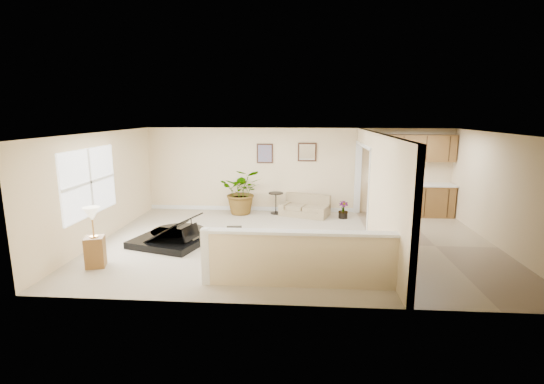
# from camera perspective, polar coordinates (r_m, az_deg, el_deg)

# --- Properties ---
(floor) EXTENTS (9.00, 9.00, 0.00)m
(floor) POSITION_cam_1_polar(r_m,az_deg,el_deg) (9.13, 3.29, -7.36)
(floor) COLOR #BCAC92
(floor) RESTS_ON ground
(back_wall) EXTENTS (9.00, 0.04, 2.50)m
(back_wall) POSITION_cam_1_polar(r_m,az_deg,el_deg) (11.76, 3.60, 3.15)
(back_wall) COLOR beige
(back_wall) RESTS_ON floor
(front_wall) EXTENTS (9.00, 0.04, 2.50)m
(front_wall) POSITION_cam_1_polar(r_m,az_deg,el_deg) (5.89, 2.95, -5.23)
(front_wall) COLOR beige
(front_wall) RESTS_ON floor
(left_wall) EXTENTS (0.04, 6.00, 2.50)m
(left_wall) POSITION_cam_1_polar(r_m,az_deg,el_deg) (9.94, -23.54, 0.69)
(left_wall) COLOR beige
(left_wall) RESTS_ON floor
(right_wall) EXTENTS (0.04, 6.00, 2.50)m
(right_wall) POSITION_cam_1_polar(r_m,az_deg,el_deg) (9.84, 30.59, -0.05)
(right_wall) COLOR beige
(right_wall) RESTS_ON floor
(ceiling) EXTENTS (9.00, 6.00, 0.04)m
(ceiling) POSITION_cam_1_polar(r_m,az_deg,el_deg) (8.65, 3.48, 8.51)
(ceiling) COLOR silver
(ceiling) RESTS_ON back_wall
(kitchen_vinyl) EXTENTS (2.70, 6.00, 0.01)m
(kitchen_vinyl) POSITION_cam_1_polar(r_m,az_deg,el_deg) (9.62, 22.56, -7.24)
(kitchen_vinyl) COLOR tan
(kitchen_vinyl) RESTS_ON floor
(interior_partition) EXTENTS (0.18, 5.99, 2.50)m
(interior_partition) POSITION_cam_1_polar(r_m,az_deg,el_deg) (9.22, 14.67, 0.30)
(interior_partition) COLOR beige
(interior_partition) RESTS_ON floor
(pony_half_wall) EXTENTS (3.42, 0.22, 1.00)m
(pony_half_wall) POSITION_cam_1_polar(r_m,az_deg,el_deg) (6.79, 3.66, -9.47)
(pony_half_wall) COLOR beige
(pony_half_wall) RESTS_ON floor
(left_window) EXTENTS (0.05, 2.15, 1.45)m
(left_window) POSITION_cam_1_polar(r_m,az_deg,el_deg) (9.47, -24.94, 1.31)
(left_window) COLOR white
(left_window) RESTS_ON left_wall
(wall_art_left) EXTENTS (0.48, 0.04, 0.58)m
(wall_art_left) POSITION_cam_1_polar(r_m,az_deg,el_deg) (11.72, -1.04, 5.61)
(wall_art_left) COLOR #381F14
(wall_art_left) RESTS_ON back_wall
(wall_mirror) EXTENTS (0.55, 0.04, 0.55)m
(wall_mirror) POSITION_cam_1_polar(r_m,az_deg,el_deg) (11.67, 5.11, 5.78)
(wall_mirror) COLOR #381F14
(wall_mirror) RESTS_ON back_wall
(kitchen_cabinets) EXTENTS (2.36, 0.65, 2.33)m
(kitchen_cabinets) POSITION_cam_1_polar(r_m,az_deg,el_deg) (11.96, 19.03, 0.84)
(kitchen_cabinets) COLOR olive
(kitchen_cabinets) RESTS_ON floor
(piano) EXTENTS (2.04, 2.04, 1.42)m
(piano) POSITION_cam_1_polar(r_m,az_deg,el_deg) (9.29, -14.70, -3.57)
(piano) COLOR black
(piano) RESTS_ON floor
(piano_bench) EXTENTS (0.43, 0.70, 0.44)m
(piano_bench) POSITION_cam_1_polar(r_m,az_deg,el_deg) (8.67, -5.48, -6.89)
(piano_bench) COLOR black
(piano_bench) RESTS_ON floor
(loveseat) EXTENTS (1.59, 1.18, 0.77)m
(loveseat) POSITION_cam_1_polar(r_m,az_deg,el_deg) (11.49, 4.77, -1.92)
(loveseat) COLOR tan
(loveseat) RESTS_ON floor
(accent_table) EXTENTS (0.44, 0.44, 0.63)m
(accent_table) POSITION_cam_1_polar(r_m,az_deg,el_deg) (11.59, 0.56, -1.20)
(accent_table) COLOR black
(accent_table) RESTS_ON floor
(palm_plant) EXTENTS (1.27, 1.12, 1.34)m
(palm_plant) POSITION_cam_1_polar(r_m,az_deg,el_deg) (11.57, -4.32, 0.04)
(palm_plant) COLOR black
(palm_plant) RESTS_ON floor
(small_plant) EXTENTS (0.29, 0.29, 0.49)m
(small_plant) POSITION_cam_1_polar(r_m,az_deg,el_deg) (11.31, 10.26, -2.73)
(small_plant) COLOR black
(small_plant) RESTS_ON floor
(lamp_stand) EXTENTS (0.44, 0.44, 1.18)m
(lamp_stand) POSITION_cam_1_polar(r_m,az_deg,el_deg) (8.35, -24.34, -6.58)
(lamp_stand) COLOR olive
(lamp_stand) RESTS_ON floor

